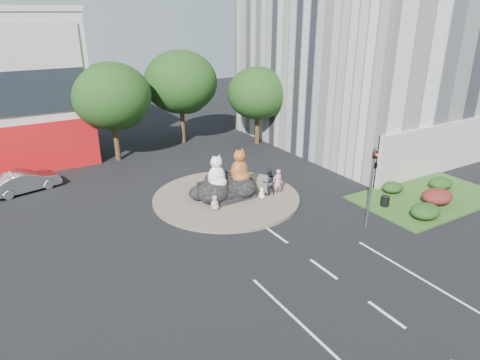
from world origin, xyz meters
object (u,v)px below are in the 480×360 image
object	(u,v)px
kitten_white	(262,193)
cat_tabby	(239,165)
pedestrian_pink	(278,182)
cat_white	(216,171)
kitten_calico	(215,202)
litter_bin	(385,201)
pedestrian_dark	(269,182)
parked_car	(25,181)

from	to	relation	value
kitten_white	cat_tabby	bearing A→B (deg)	95.93
pedestrian_pink	cat_white	bearing A→B (deg)	-13.33
kitten_calico	litter_bin	distance (m)	11.13
kitten_white	cat_white	bearing A→B (deg)	127.52
pedestrian_dark	cat_white	bearing A→B (deg)	-9.46
parked_car	litter_bin	xyz separation A→B (m)	(19.88, -15.00, -0.31)
kitten_calico	kitten_white	distance (m)	3.53
cat_tabby	litter_bin	size ratio (longest dim) A/B	3.60
pedestrian_pink	pedestrian_dark	distance (m)	0.63
cat_white	cat_tabby	bearing A→B (deg)	3.91
pedestrian_pink	pedestrian_dark	size ratio (longest dim) A/B	0.97
cat_tabby	litter_bin	world-z (taller)	cat_tabby
cat_tabby	kitten_white	xyz separation A→B (m)	(0.91, -1.40, -1.70)
cat_white	cat_tabby	size ratio (longest dim) A/B	0.95
cat_tabby	pedestrian_pink	xyz separation A→B (m)	(2.26, -1.34, -1.20)
pedestrian_pink	pedestrian_dark	bearing A→B (deg)	-16.73
pedestrian_dark	litter_bin	bearing A→B (deg)	143.53
cat_white	parked_car	world-z (taller)	cat_white
cat_tabby	kitten_calico	distance (m)	3.34
pedestrian_dark	cat_tabby	bearing A→B (deg)	-27.17
kitten_calico	pedestrian_pink	size ratio (longest dim) A/B	0.55
kitten_calico	litter_bin	xyz separation A→B (m)	(9.89, -5.09, -0.24)
cat_tabby	parked_car	distance (m)	15.34
kitten_white	parked_car	bearing A→B (deg)	116.31
cat_tabby	parked_car	xyz separation A→B (m)	(-12.61, 8.60, -1.54)
cat_white	pedestrian_dark	bearing A→B (deg)	-15.70
parked_car	cat_white	bearing A→B (deg)	-141.57
cat_white	kitten_white	bearing A→B (deg)	-24.70
kitten_white	pedestrian_dark	size ratio (longest dim) A/B	0.43
kitten_calico	parked_car	world-z (taller)	parked_car
cat_white	litter_bin	distance (m)	11.20
cat_white	kitten_white	world-z (taller)	cat_white
cat_white	kitten_calico	xyz separation A→B (m)	(-0.80, -1.21, -1.54)
pedestrian_pink	kitten_calico	bearing A→B (deg)	3.21
cat_white	pedestrian_dark	distance (m)	3.80
kitten_white	pedestrian_dark	xyz separation A→B (m)	(0.76, 0.27, 0.53)
litter_bin	pedestrian_dark	bearing A→B (deg)	136.73
cat_tabby	cat_white	bearing A→B (deg)	178.90
kitten_calico	litter_bin	world-z (taller)	kitten_calico
kitten_calico	cat_tabby	bearing A→B (deg)	29.85
pedestrian_dark	parked_car	bearing A→B (deg)	-27.46
kitten_calico	pedestrian_dark	size ratio (longest dim) A/B	0.53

